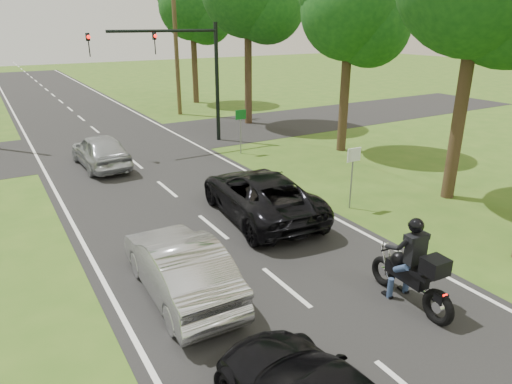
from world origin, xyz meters
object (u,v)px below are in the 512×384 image
silver_suv (100,151)px  motorcycle_rider (414,272)px  silver_sedan (180,267)px  sign_white (353,163)px  sign_green (241,121)px  dark_suv (260,194)px  utility_pole_far (176,37)px  traffic_signal (182,62)px

silver_suv → motorcycle_rider: bearing=101.2°
silver_sedan → sign_white: sign_white is taller
motorcycle_rider → sign_green: 13.33m
dark_suv → utility_pole_far: 19.05m
silver_suv → traffic_signal: (4.77, 1.82, 3.39)m
sign_white → sign_green: 8.00m
motorcycle_rider → sign_green: size_ratio=1.15×
utility_pole_far → traffic_signal: bearing=-109.7°
motorcycle_rider → sign_white: 5.72m
silver_sedan → sign_green: sign_green is taller
dark_suv → motorcycle_rider: bearing=98.8°
motorcycle_rider → utility_pole_far: size_ratio=0.24×
motorcycle_rider → traffic_signal: traffic_signal is taller
silver_sedan → sign_white: 7.28m
traffic_signal → sign_green: (1.56, -3.02, -2.54)m
silver_suv → silver_sedan: bearing=83.3°
sign_green → traffic_signal: bearing=117.4°
silver_sedan → sign_white: (6.96, 1.97, 0.87)m
dark_suv → silver_sedan: bearing=42.9°
utility_pole_far → sign_green: 11.63m
silver_sedan → utility_pole_far: (8.46, 20.99, 4.35)m
dark_suv → sign_green: size_ratio=2.53×
traffic_signal → sign_green: size_ratio=3.00×
dark_suv → sign_green: (3.18, 6.98, 0.84)m
dark_suv → silver_suv: (-3.15, 8.17, -0.01)m
dark_suv → sign_green: sign_green is taller
dark_suv → sign_white: sign_white is taller
motorcycle_rider → utility_pole_far: (4.18, 24.01, 4.26)m
utility_pole_far → sign_white: utility_pole_far is taller
dark_suv → traffic_signal: bearing=-93.2°
sign_green → sign_white: bearing=-91.4°
traffic_signal → utility_pole_far: utility_pole_far is taller
dark_suv → silver_sedan: dark_suv is taller
utility_pole_far → sign_green: utility_pole_far is taller
dark_suv → silver_sedan: (-3.98, -2.99, -0.03)m
silver_sedan → sign_white: bearing=-162.5°
dark_suv → utility_pole_far: size_ratio=0.54×
dark_suv → traffic_signal: size_ratio=0.84×
traffic_signal → sign_white: bearing=-83.0°
traffic_signal → sign_white: (1.36, -11.02, -2.54)m
silver_suv → utility_pole_far: (7.63, 9.83, 4.33)m
dark_suv → silver_suv: dark_suv is taller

